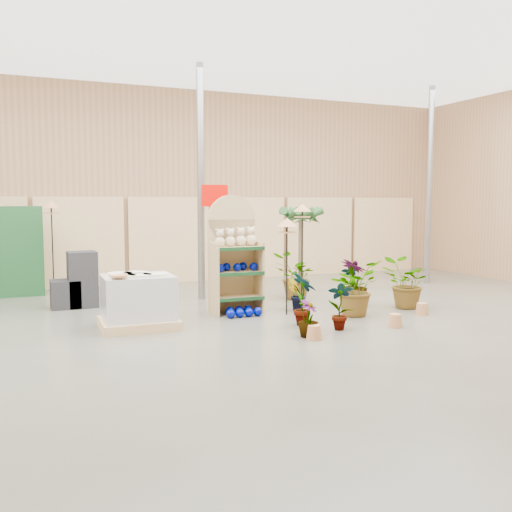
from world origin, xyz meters
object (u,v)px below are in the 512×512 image
(display_shelf, at_px, (234,259))
(bird_table_front, at_px, (287,225))
(potted_plant_2, at_px, (355,288))
(pallet_stack, at_px, (138,302))

(display_shelf, xyz_separation_m, bird_table_front, (0.72, -0.59, 0.58))
(display_shelf, bearing_deg, bird_table_front, -36.96)
(bird_table_front, bearing_deg, display_shelf, 140.71)
(display_shelf, xyz_separation_m, potted_plant_2, (1.74, -1.08, -0.46))
(pallet_stack, bearing_deg, potted_plant_2, -5.98)
(potted_plant_2, bearing_deg, display_shelf, 148.25)
(bird_table_front, bearing_deg, pallet_stack, -179.61)
(display_shelf, height_order, bird_table_front, display_shelf)
(display_shelf, xyz_separation_m, pallet_stack, (-1.76, -0.61, -0.52))
(bird_table_front, xyz_separation_m, potted_plant_2, (1.02, -0.49, -1.04))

